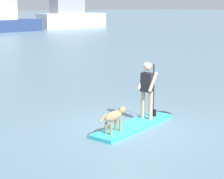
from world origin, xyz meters
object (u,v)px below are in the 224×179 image
at_px(paddleboard, 138,124).
at_px(person_paddler, 147,86).
at_px(moored_boat_starboard, 1,20).
at_px(moored_boat_far_starboard, 71,16).
at_px(dog, 114,117).

bearing_deg(paddleboard, person_paddler, 15.79).
distance_m(paddleboard, moored_boat_starboard, 41.82).
bearing_deg(moored_boat_far_starboard, person_paddler, -118.52).
xyz_separation_m(paddleboard, person_paddler, (0.43, 0.12, 0.99)).
bearing_deg(person_paddler, moored_boat_far_starboard, 61.48).
bearing_deg(person_paddler, moored_boat_starboard, 73.86).
xyz_separation_m(person_paddler, dog, (-1.50, -0.43, -0.54)).
height_order(paddleboard, moored_boat_starboard, moored_boat_starboard).
bearing_deg(moored_boat_far_starboard, moored_boat_starboard, -170.56).
relative_size(paddleboard, person_paddler, 2.06).
relative_size(paddleboard, moored_boat_far_starboard, 0.31).
bearing_deg(moored_boat_starboard, paddleboard, -106.66).
xyz_separation_m(person_paddler, moored_boat_far_starboard, (22.70, 41.77, 0.70)).
bearing_deg(moored_boat_far_starboard, paddleboard, -118.91).
distance_m(paddleboard, person_paddler, 1.09).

